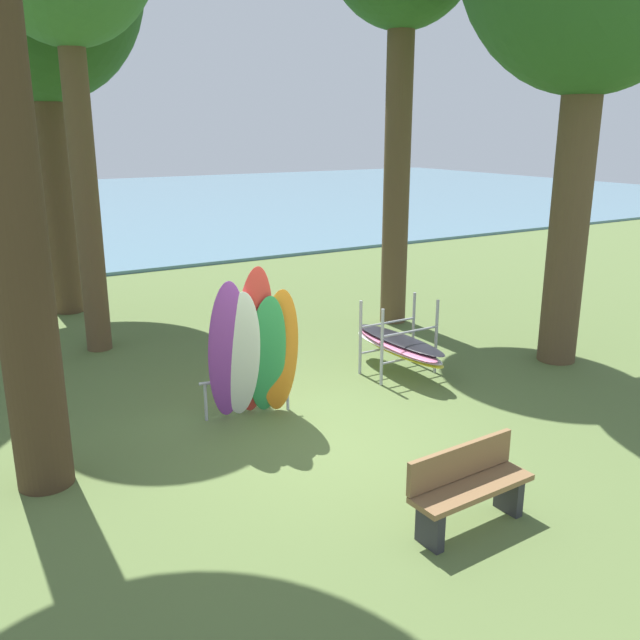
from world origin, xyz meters
The scene contains 5 objects.
ground_plane centered at (0.00, 0.00, 0.00)m, with size 80.00×80.00×0.00m, color #566B38.
lake_water centered at (0.00, 29.49, 0.05)m, with size 80.00×36.00×0.10m, color slate.
leaning_board_pile centered at (-0.39, 0.75, 1.01)m, with size 1.40×0.92×2.28m.
board_storage_rack centered at (2.50, 1.28, 0.50)m, with size 1.15×2.12×1.25m.
park_bench centered at (0.37, -2.67, 0.45)m, with size 1.42×0.48×0.85m.
Camera 1 is at (-4.05, -7.14, 3.94)m, focal length 37.94 mm.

